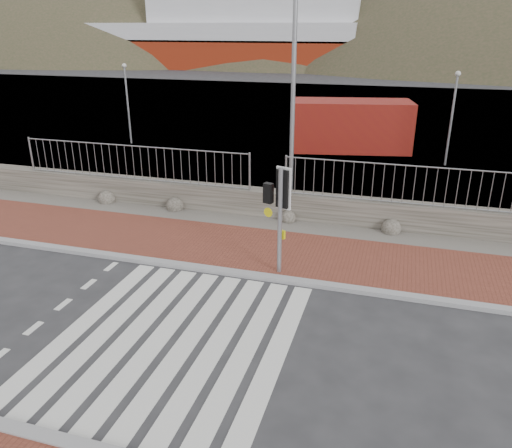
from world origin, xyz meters
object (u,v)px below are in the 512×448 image
(ferry, at_px, (216,29))
(streetlight, at_px, (298,67))
(traffic_signal_far, at_px, (279,198))
(shipping_container, at_px, (350,126))

(ferry, xyz_separation_m, streetlight, (25.34, -59.75, -0.65))
(traffic_signal_far, bearing_deg, shipping_container, -71.44)
(streetlight, height_order, shipping_container, streetlight)
(shipping_container, bearing_deg, ferry, 106.16)
(ferry, relative_size, streetlight, 5.97)
(ferry, bearing_deg, streetlight, -67.02)
(streetlight, distance_m, shipping_container, 10.24)
(ferry, xyz_separation_m, traffic_signal_far, (25.96, -64.52, -3.33))
(traffic_signal_far, distance_m, shipping_container, 14.40)
(traffic_signal_far, relative_size, streetlight, 0.34)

